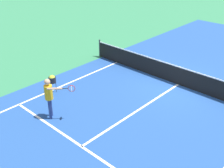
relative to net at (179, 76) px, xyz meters
name	(u,v)px	position (x,y,z in m)	size (l,w,h in m)	color
ground_plane	(178,85)	(0.00, 0.00, -0.49)	(60.00, 60.00, 0.00)	#337F51
court_surface_inbounds	(178,84)	(0.00, 0.00, -0.49)	(10.62, 24.40, 0.00)	#234C93
line_sideline_left	(28,100)	(-4.11, -5.95, -0.49)	(0.10, 11.89, 0.01)	white
line_service_near	(82,146)	(0.00, -6.40, -0.49)	(8.22, 0.10, 0.01)	white
line_center_service	(138,110)	(0.00, -3.20, -0.49)	(0.10, 6.40, 0.01)	white
net	(179,76)	(0.00, 0.00, 0.00)	(11.12, 0.09, 1.07)	#33383D
player_near	(49,94)	(-2.26, -6.00, 0.59)	(1.05, 0.80, 1.72)	navy
ball_hopper	(52,79)	(-3.93, -4.68, 0.18)	(0.34, 0.34, 0.87)	black
tennis_ball_near_net	(161,95)	(-0.01, -1.50, -0.46)	(0.07, 0.07, 0.07)	#CCE033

